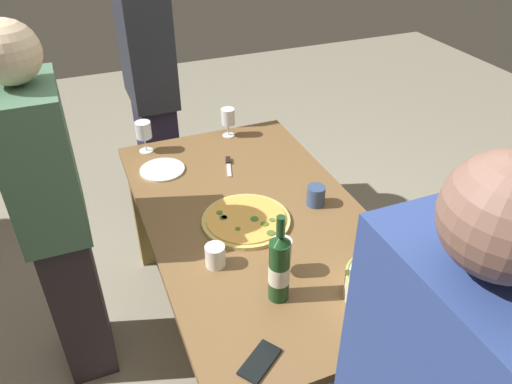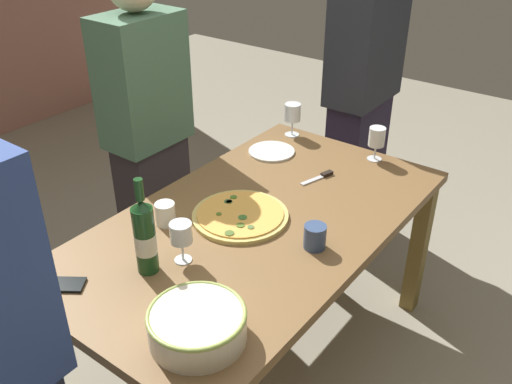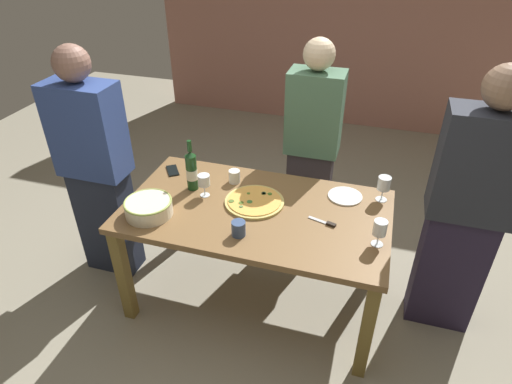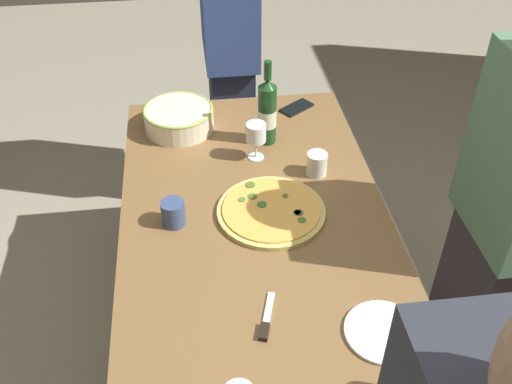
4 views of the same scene
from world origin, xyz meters
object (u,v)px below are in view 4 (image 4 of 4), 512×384
at_px(side_plate, 383,332).
at_px(person_host, 230,51).
at_px(wine_glass_near_pizza, 432,379).
at_px(wine_bottle, 267,111).
at_px(cell_phone, 297,108).
at_px(serving_bowl, 179,118).
at_px(person_guest_left, 509,226).
at_px(pizza, 271,211).
at_px(dining_table, 256,240).
at_px(wine_glass_by_bottle, 256,134).
at_px(cup_ceramic, 173,213).
at_px(cup_amber, 317,164).
at_px(pizza_knife, 266,322).

relative_size(side_plate, person_host, 0.13).
relative_size(wine_glass_near_pizza, person_host, 0.10).
bearing_deg(wine_bottle, cell_phone, 144.39).
distance_m(serving_bowl, person_guest_left, 1.28).
distance_m(pizza, cell_phone, 0.69).
relative_size(wine_bottle, person_guest_left, 0.22).
distance_m(dining_table, person_host, 1.12).
relative_size(wine_glass_by_bottle, cup_ceramic, 1.68).
distance_m(dining_table, cup_amber, 0.36).
height_order(wine_glass_near_pizza, side_plate, wine_glass_near_pizza).
relative_size(wine_glass_near_pizza, person_guest_left, 0.10).
height_order(serving_bowl, cell_phone, serving_bowl).
height_order(person_host, person_guest_left, person_host).
bearing_deg(wine_glass_near_pizza, cell_phone, -177.72).
bearing_deg(cup_ceramic, cup_amber, 111.51).
xyz_separation_m(cup_ceramic, person_guest_left, (0.21, 1.05, 0.01)).
xyz_separation_m(wine_bottle, wine_glass_by_bottle, (0.11, -0.06, -0.03)).
relative_size(dining_table, serving_bowl, 5.68).
bearing_deg(cup_amber, person_guest_left, 51.62).
bearing_deg(pizza, pizza_knife, -10.19).
height_order(side_plate, person_host, person_host).
distance_m(wine_glass_near_pizza, pizza_knife, 0.46).
xyz_separation_m(serving_bowl, wine_bottle, (0.13, 0.34, 0.08)).
height_order(cup_ceramic, pizza_knife, cup_ceramic).
xyz_separation_m(side_plate, cell_phone, (-1.18, -0.02, 0.00)).
height_order(dining_table, wine_bottle, wine_bottle).
bearing_deg(wine_glass_near_pizza, wine_glass_by_bottle, -165.71).
xyz_separation_m(serving_bowl, cell_phone, (-0.09, 0.50, -0.05)).
distance_m(cup_ceramic, pizza_knife, 0.51).
bearing_deg(wine_glass_by_bottle, serving_bowl, -130.17).
relative_size(pizza, cup_amber, 4.24).
bearing_deg(pizza, wine_glass_near_pizza, 19.39).
bearing_deg(cell_phone, serving_bowl, 65.09).
bearing_deg(pizza, side_plate, 23.56).
height_order(pizza, pizza_knife, pizza).
relative_size(dining_table, pizza_knife, 9.39).
distance_m(pizza, wine_glass_near_pizza, 0.80).
bearing_deg(serving_bowl, person_guest_left, 52.38).
distance_m(dining_table, pizza, 0.12).
height_order(side_plate, cell_phone, same).
height_order(cup_amber, person_host, person_host).
xyz_separation_m(wine_bottle, pizza_knife, (0.89, -0.13, -0.13)).
distance_m(serving_bowl, cup_amber, 0.61).
height_order(wine_glass_by_bottle, cell_phone, wine_glass_by_bottle).
xyz_separation_m(cell_phone, person_guest_left, (0.87, 0.52, 0.05)).
distance_m(wine_bottle, cup_amber, 0.29).
bearing_deg(side_plate, serving_bowl, -154.41).
bearing_deg(cup_ceramic, wine_glass_by_bottle, 136.50).
distance_m(pizza, cup_ceramic, 0.33).
bearing_deg(serving_bowl, cup_amber, 53.23).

